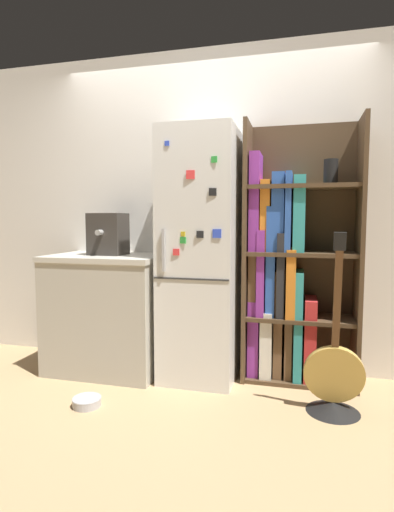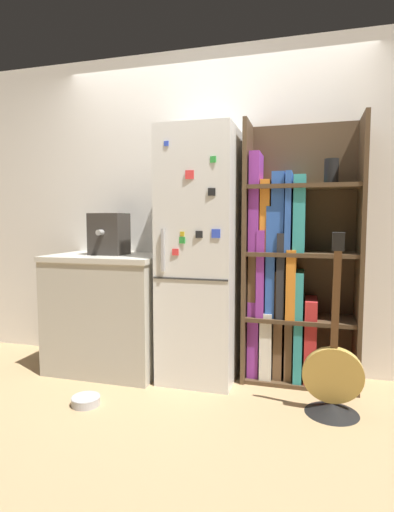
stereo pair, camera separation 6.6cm
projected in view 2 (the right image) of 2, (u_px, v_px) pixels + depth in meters
The scene contains 8 objects.
ground_plane at pixel (195, 384), 2.98m from camera, with size 16.00×16.00×0.00m, color tan.
wall_back at pixel (211, 210), 3.31m from camera, with size 8.00×0.05×2.60m.
refrigerator at pixel (201, 256), 3.05m from camera, with size 0.55×0.60×1.89m.
bookshelf at pixel (287, 270), 3.01m from camera, with size 0.83×0.37×1.94m.
kitchen_counter at pixel (110, 312), 3.27m from camera, with size 0.91×0.66×0.94m.
espresso_machine at pixel (109, 234), 3.22m from camera, with size 0.27×0.29×0.33m.
guitar at pixel (332, 388), 2.50m from camera, with size 0.37×0.34×1.15m.
pet_bowl at pixel (86, 400), 2.63m from camera, with size 0.19×0.19×0.06m.
Camera 2 is at (0.79, -2.77, 1.22)m, focal length 28.00 mm.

